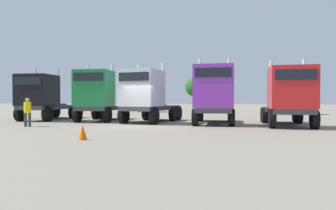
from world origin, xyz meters
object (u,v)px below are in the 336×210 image
Objects in this scene: semi_truck_black at (43,97)px; semi_truck_purple at (214,95)px; semi_truck_silver at (146,95)px; semi_truck_red at (289,96)px; visitor_in_hivis at (27,110)px; traffic_cone_near at (83,132)px; semi_truck_green at (98,96)px.

semi_truck_purple reaches higher than semi_truck_black.
semi_truck_red is at bearing 90.80° from semi_truck_silver.
semi_truck_silver is at bearing -98.22° from semi_truck_red.
semi_truck_silver is 0.95× the size of semi_truck_purple.
visitor_in_hivis reaches higher than traffic_cone_near.
semi_truck_green reaches higher than semi_truck_red.
semi_truck_silver is at bearing 95.83° from traffic_cone_near.
semi_truck_green is 3.68× the size of visitor_in_hivis.
semi_truck_purple is 10.77× the size of traffic_cone_near.
semi_truck_purple reaches higher than semi_truck_green.
semi_truck_black is 1.00× the size of semi_truck_red.
semi_truck_purple is (4.72, -0.17, 0.00)m from semi_truck_silver.
semi_truck_silver is 10.27× the size of traffic_cone_near.
visitor_in_hivis is 2.83× the size of traffic_cone_near.
visitor_in_hivis is (-14.79, -4.52, -0.84)m from semi_truck_red.
semi_truck_green is 8.61m from semi_truck_purple.
visitor_in_hivis is at bearing -72.39° from semi_truck_purple.
semi_truck_purple is at bearing 67.58° from traffic_cone_near.
semi_truck_purple is 0.97× the size of semi_truck_red.
semi_truck_black is 17.74m from semi_truck_red.
semi_truck_silver is (3.88, -0.20, 0.00)m from semi_truck_green.
semi_truck_silver is 9.22m from semi_truck_red.
semi_truck_silver reaches higher than traffic_cone_near.
semi_truck_green is at bearing 156.12° from visitor_in_hivis.
semi_truck_red is 11.06× the size of traffic_cone_near.
semi_truck_purple is 3.81× the size of visitor_in_hivis.
semi_truck_black is at bearing -97.01° from semi_truck_red.
semi_truck_red is 3.91× the size of visitor_in_hivis.
semi_truck_purple is at bearing 77.82° from semi_truck_green.
traffic_cone_near is at bearing 37.42° from semi_truck_black.
semi_truck_black is at bearing -86.68° from semi_truck_silver.
semi_truck_purple reaches higher than traffic_cone_near.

